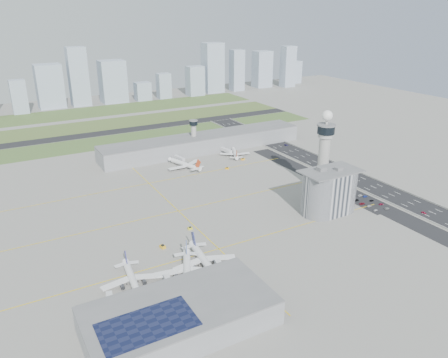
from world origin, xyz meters
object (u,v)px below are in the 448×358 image
admin_building (329,191)px  airplane_near_c (205,258)px  jet_bridge_near_0 (112,313)px  car_lot_5 (341,193)px  jet_bridge_near_2 (225,277)px  car_lot_1 (369,206)px  car_hw_1 (335,169)px  jet_bridge_near_1 (172,294)px  car_hw_2 (286,145)px  car_lot_4 (348,196)px  car_lot_2 (362,204)px  car_hw_4 (245,134)px  airplane_far_b (235,151)px  tug_4 (227,168)px  jet_bridge_far_0 (176,158)px  airplane_far_a (184,161)px  car_lot_0 (376,210)px  secondary_tower (194,133)px  car_lot_3 (356,200)px  tug_5 (243,159)px  airplane_near_b (187,268)px  car_lot_6 (387,208)px  car_hw_0 (424,213)px  jet_bridge_far_1 (222,150)px  car_lot_7 (381,204)px  airplane_near_a (132,277)px  tug_0 (118,298)px  car_lot_11 (351,191)px  tug_1 (199,271)px  car_lot_10 (360,195)px  tug_2 (163,246)px  car_lot_8 (372,200)px  car_lot_9 (365,196)px

admin_building → airplane_near_c: (-108.02, -21.61, -9.24)m
jet_bridge_near_0 → car_lot_5: bearing=-63.6°
jet_bridge_near_2 → car_lot_1: bearing=-67.7°
airplane_near_c → jet_bridge_near_2: size_ratio=3.09×
car_lot_5 → car_hw_1: car_hw_1 is taller
jet_bridge_near_1 → car_lot_1: size_ratio=3.62×
jet_bridge_near_1 → car_hw_2: size_ratio=3.03×
jet_bridge_near_1 → car_lot_4: (166.81, 51.20, -2.26)m
car_lot_2 → car_hw_4: 205.96m
airplane_far_b → tug_4: bearing=163.5°
jet_bridge_far_0 → jet_bridge_near_2: bearing=-25.9°
airplane_far_a → jet_bridge_far_0: airplane_far_a is taller
car_lot_4 → car_lot_5: bearing=7.2°
airplane_far_a → car_lot_4: 146.38m
car_lot_0 → secondary_tower: bearing=9.5°
admin_building → car_lot_3: size_ratio=9.57×
secondary_tower → jet_bridge_near_0: bearing=-124.1°
airplane_near_c → jet_bridge_far_0: bearing=167.9°
tug_5 → airplane_far_a: bearing=-117.6°
airplane_near_b → airplane_near_c: 13.63m
car_lot_6 → car_hw_2: size_ratio=0.95×
car_lot_0 → car_hw_0: car_lot_0 is taller
jet_bridge_far_1 → car_lot_7: size_ratio=3.69×
airplane_near_a → car_lot_2: 179.56m
jet_bridge_near_0 → jet_bridge_near_1: bearing=-80.0°
tug_0 → car_lot_6: tug_0 is taller
admin_building → car_lot_4: size_ratio=12.17×
car_lot_5 → car_lot_11: 9.88m
car_lot_7 → car_hw_2: 155.43m
tug_1 → car_hw_4: 282.42m
car_lot_10 → airplane_far_a: bearing=36.7°
car_lot_10 → car_hw_1: 58.63m
jet_bridge_far_0 → car_hw_2: (120.25, -12.13, -2.21)m
jet_bridge_far_0 → car_lot_7: jet_bridge_far_0 is taller
jet_bridge_near_0 → car_hw_0: jet_bridge_near_0 is taller
jet_bridge_near_0 → car_lot_3: jet_bridge_near_0 is taller
airplane_far_a → tug_4: (31.88, -22.48, -5.00)m
tug_2 → car_hw_2: bearing=-156.3°
airplane_far_a → tug_5: bearing=-115.7°
jet_bridge_near_2 → tug_0: jet_bridge_near_2 is taller
admin_building → airplane_far_b: size_ratio=1.21×
tug_5 → car_lot_2: tug_5 is taller
airplane_near_b → car_lot_7: airplane_near_b is taller
jet_bridge_near_0 → car_hw_1: jet_bridge_near_0 is taller
tug_4 → car_hw_0: 164.71m
airplane_near_c → car_hw_1: airplane_near_c is taller
airplane_near_b → car_lot_8: airplane_near_b is taller
admin_building → tug_1: bearing=-167.6°
jet_bridge_near_1 → tug_5: bearing=-30.8°
car_lot_3 → car_lot_9: (11.00, 1.82, -0.02)m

